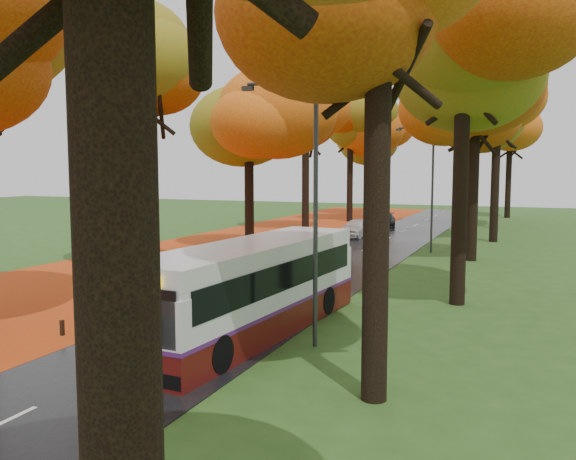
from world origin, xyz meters
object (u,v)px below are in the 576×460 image
Objects in this scene: streetlamp_far at (466,175)px; car_white at (358,228)px; streetlamp_near at (308,190)px; car_dark at (386,220)px; streetlamp_mid at (429,178)px; car_silver at (378,221)px; bus at (253,286)px.

car_white is (-6.30, -15.80, -3.94)m from streetlamp_far.
streetlamp_near is 38.27m from car_dark.
streetlamp_near and streetlamp_mid have the same top height.
car_dark is (-6.22, 15.54, -4.09)m from streetlamp_mid.
car_silver reaches higher than car_dark.
bus is 2.71× the size of car_silver.
streetlamp_mid is 21.79m from bus.
car_dark is at bearing 98.33° from car_white.
streetlamp_mid is at bearing -90.00° from streetlamp_far.
car_silver is at bearing -124.01° from streetlamp_far.
car_dark is (0.08, 9.35, -0.15)m from car_white.
streetlamp_far is at bearing 47.36° from car_silver.
bus reaches higher than car_silver.
car_silver is at bearing 101.31° from bus.
car_dark is (-4.14, 37.00, -0.96)m from bus.
bus is at bearing 165.46° from streetlamp_near.
streetlamp_mid is at bearing 88.81° from bus.
streetlamp_far is at bearing 34.93° from car_dark.
bus is (-2.08, -43.46, -3.13)m from streetlamp_far.
car_silver is at bearing 100.21° from streetlamp_near.
streetlamp_far is 43.62m from bus.
car_white is (-6.30, 28.20, -3.94)m from streetlamp_near.
streetlamp_near is 44.00m from streetlamp_far.
streetlamp_near reaches higher than car_silver.
bus is at bearing -91.67° from car_silver.
bus is 34.46m from car_silver.
car_dark is (-6.22, 37.54, -4.09)m from streetlamp_near.
car_white is 9.35m from car_dark.
streetlamp_far is 1.90× the size of car_silver.
streetlamp_mid is 0.70× the size of bus.
streetlamp_mid is 14.73m from car_silver.
car_dark is at bearing -133.93° from streetlamp_far.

